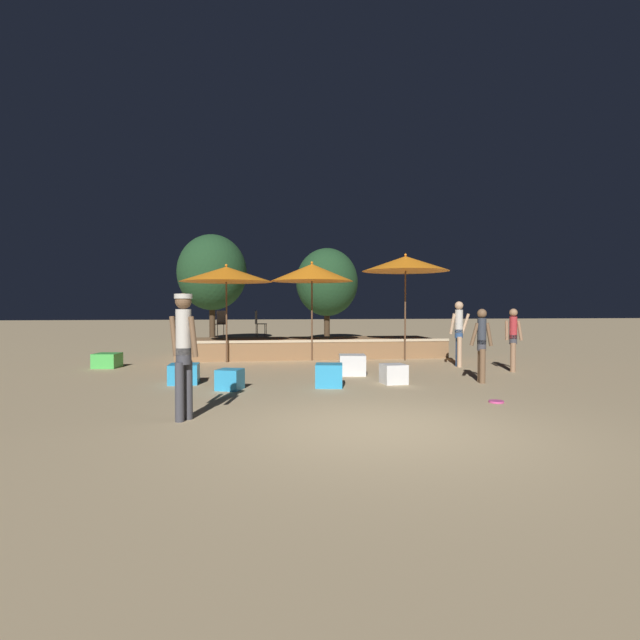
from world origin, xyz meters
The scene contains 20 objects.
ground_plane centered at (0.00, 0.00, 0.00)m, with size 120.00×120.00×0.00m, color tan.
wooden_deck centered at (0.31, 10.32, 0.28)m, with size 8.67×3.16×0.64m.
patio_umbrella_0 centered at (-2.46, 8.60, 2.65)m, with size 2.77×2.77×2.96m.
patio_umbrella_1 centered at (3.02, 8.31, 3.01)m, with size 2.69×2.69×3.33m.
patio_umbrella_2 centered at (0.15, 8.75, 2.73)m, with size 2.57×2.57×3.09m.
cube_seat_0 centered at (1.32, 3.84, 0.21)m, with size 0.54×0.54×0.42m.
cube_seat_1 centered at (-0.14, 3.61, 0.24)m, with size 0.64×0.64×0.48m.
cube_seat_2 centered at (-3.20, 4.49, 0.21)m, with size 0.62×0.62×0.43m.
cube_seat_3 centered at (0.71, 5.33, 0.25)m, with size 0.71×0.71×0.50m.
cube_seat_4 centered at (-5.66, 7.73, 0.20)m, with size 0.72×0.72×0.40m.
cube_seat_5 centered at (-2.18, 3.54, 0.21)m, with size 0.60×0.60×0.42m.
person_0 centered at (4.96, 5.36, 0.86)m, with size 0.42×0.28×1.63m.
person_1 centered at (-2.75, 0.87, 1.09)m, with size 0.48×0.37×1.87m.
person_2 centered at (3.27, 3.69, 0.87)m, with size 0.51×0.28×1.63m.
person_3 centered at (3.99, 6.52, 1.01)m, with size 0.57×0.31×1.82m.
bistro_chair_0 centered at (-1.47, 10.44, 1.19)m, with size 0.41×0.40×0.90m.
bistro_chair_1 centered at (-2.71, 10.44, 1.19)m, with size 0.42×0.42×0.90m.
frisbee_disc centered at (2.47, 1.49, 0.02)m, with size 0.26×0.26×0.03m.
background_tree_0 centered at (1.99, 17.33, 2.87)m, with size 2.99×2.99×4.52m.
background_tree_1 centered at (-3.51, 17.63, 3.31)m, with size 3.27×3.27×5.12m.
Camera 1 is at (-1.81, -6.63, 1.67)m, focal length 28.00 mm.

